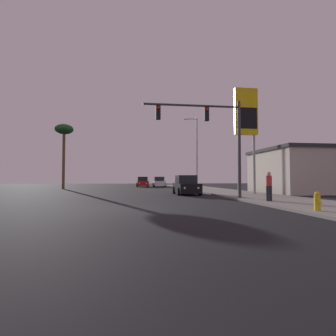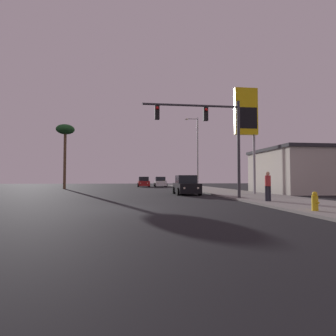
{
  "view_description": "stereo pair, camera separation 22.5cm",
  "coord_description": "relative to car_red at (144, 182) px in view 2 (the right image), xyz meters",
  "views": [
    {
      "loc": [
        0.41,
        -12.4,
        1.4
      ],
      "look_at": [
        3.52,
        11.18,
        2.35
      ],
      "focal_mm": 28.0,
      "sensor_mm": 36.0,
      "label": 1
    },
    {
      "loc": [
        0.63,
        -12.43,
        1.4
      ],
      "look_at": [
        3.52,
        11.18,
        2.35
      ],
      "focal_mm": 28.0,
      "sensor_mm": 36.0,
      "label": 2
    }
  ],
  "objects": [
    {
      "name": "building_gas_station",
      "position": [
        16.1,
        -20.31,
        1.4
      ],
      "size": [
        10.3,
        8.3,
        4.3
      ],
      "color": "beige",
      "rests_on": "ground"
    },
    {
      "name": "traffic_light_mast",
      "position": [
        3.73,
        -27.32,
        3.92
      ],
      "size": [
        6.56,
        0.36,
        6.5
      ],
      "color": "#38383D",
      "rests_on": "sidewalk_right"
    },
    {
      "name": "gas_station_sign",
      "position": [
        8.01,
        -22.96,
        5.86
      ],
      "size": [
        2.0,
        0.42,
        9.0
      ],
      "color": "#99999E",
      "rests_on": "sidewalk_right"
    },
    {
      "name": "palm_tree_mid",
      "position": [
        -10.76,
        -7.66,
        6.77
      ],
      "size": [
        2.4,
        2.4,
        8.68
      ],
      "color": "brown",
      "rests_on": "ground"
    },
    {
      "name": "ground_plane",
      "position": [
        -1.9,
        -31.66,
        -0.76
      ],
      "size": [
        120.0,
        120.0,
        0.0
      ],
      "primitive_type": "plane",
      "color": "black"
    },
    {
      "name": "car_black",
      "position": [
        3.1,
        -21.46,
        0.0
      ],
      "size": [
        2.04,
        4.31,
        1.68
      ],
      "rotation": [
        0.0,
        0.0,
        3.14
      ],
      "color": "black",
      "rests_on": "ground"
    },
    {
      "name": "sidewalk_right",
      "position": [
        7.6,
        -21.66,
        -0.7
      ],
      "size": [
        5.0,
        60.0,
        0.12
      ],
      "color": "gray",
      "rests_on": "ground"
    },
    {
      "name": "car_red",
      "position": [
        0.0,
        0.0,
        0.0
      ],
      "size": [
        2.04,
        4.34,
        1.68
      ],
      "rotation": [
        0.0,
        0.0,
        3.17
      ],
      "color": "maroon",
      "rests_on": "ground"
    },
    {
      "name": "street_lamp",
      "position": [
        6.36,
        -11.72,
        4.36
      ],
      "size": [
        1.74,
        0.24,
        9.0
      ],
      "color": "#99999E",
      "rests_on": "sidewalk_right"
    },
    {
      "name": "car_white",
      "position": [
        2.82,
        0.17,
        0.0
      ],
      "size": [
        2.04,
        4.32,
        1.68
      ],
      "rotation": [
        0.0,
        0.0,
        3.13
      ],
      "color": "silver",
      "rests_on": "ground"
    },
    {
      "name": "fire_hydrant",
      "position": [
        5.81,
        -34.43,
        -0.27
      ],
      "size": [
        0.24,
        0.34,
        0.76
      ],
      "color": "gold",
      "rests_on": "sidewalk_right"
    },
    {
      "name": "pedestrian_on_sidewalk",
      "position": [
        6.17,
        -30.01,
        0.27
      ],
      "size": [
        0.34,
        0.32,
        1.67
      ],
      "color": "#23232D",
      "rests_on": "sidewalk_right"
    }
  ]
}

